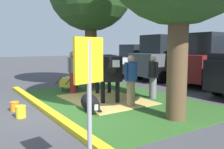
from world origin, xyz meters
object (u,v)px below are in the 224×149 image
person_visitor_near (153,76)px  suv_black (170,57)px  cow_holstein (107,67)px  person_visitor_far (131,79)px  person_handler (73,71)px  suv_dark_grey (216,59)px  parking_sign (89,85)px  bucket_yellow (21,112)px  bucket_orange (15,106)px  calf_lying (90,102)px  wheelbarrow (71,82)px  sedan_silver (139,60)px

person_visitor_near → suv_black: size_ratio=0.34×
cow_holstein → person_visitor_far: bearing=1.3°
person_handler → suv_dark_grey: bearing=76.0°
person_visitor_near → parking_sign: parking_sign is taller
suv_black → suv_dark_grey: (2.66, 0.35, 0.00)m
parking_sign → bucket_yellow: (-3.97, 0.00, -1.25)m
parking_sign → bucket_orange: size_ratio=7.24×
person_handler → person_visitor_near: size_ratio=1.09×
calf_lying → suv_black: 7.97m
bucket_yellow → bucket_orange: bearing=-179.8°
person_visitor_near → person_visitor_far: 1.46m
person_visitor_near → suv_black: 5.59m
person_visitor_far → bucket_yellow: size_ratio=5.07×
suv_black → suv_dark_grey: size_ratio=1.00×
person_handler → parking_sign: parking_sign is taller
calf_lying → person_visitor_far: bearing=74.8°
person_visitor_far → cow_holstein: bearing=-178.7°
calf_lying → bucket_yellow: 1.93m
person_visitor_far → bucket_yellow: bearing=-102.3°
bucket_yellow → wheelbarrow: bearing=137.6°
wheelbarrow → sedan_silver: (-2.84, 6.14, 0.60)m
cow_holstein → person_visitor_near: (0.88, 1.41, -0.32)m
person_visitor_far → suv_black: size_ratio=0.35×
bucket_orange → suv_dark_grey: suv_dark_grey is taller
bucket_orange → sedan_silver: size_ratio=0.06×
person_visitor_near → suv_dark_grey: suv_dark_grey is taller
suv_dark_grey → bucket_yellow: bearing=-86.8°
person_visitor_near → sedan_silver: (-6.00, 4.30, 0.15)m
calf_lying → person_handler: size_ratio=0.78×
calf_lying → bucket_orange: (-1.15, -1.90, -0.09)m
person_handler → person_visitor_near: (2.42, 2.05, -0.08)m
calf_lying → sedan_silver: sedan_silver is taller
parking_sign → sedan_silver: (-9.77, 8.84, -0.43)m
person_visitor_near → wheelbarrow: (-3.15, -1.84, -0.45)m
sedan_silver → suv_dark_grey: size_ratio=0.96×
cow_holstein → suv_black: (-2.50, 5.84, 0.11)m
person_handler → suv_black: suv_black is taller
parking_sign → sedan_silver: 13.18m
person_visitor_far → wheelbarrow: person_visitor_far is taller
suv_dark_grey → person_visitor_far: bearing=-78.9°
wheelbarrow → sedan_silver: size_ratio=0.31×
person_visitor_near → sedan_silver: sedan_silver is taller
person_visitor_near → bucket_yellow: size_ratio=4.87×
bucket_yellow → person_visitor_near: bearing=87.5°
wheelbarrow → sedan_silver: 6.79m
bucket_orange → parking_sign: bearing=0.0°
parking_sign → wheelbarrow: bearing=158.7°
wheelbarrow → bucket_yellow: wheelbarrow is taller
person_visitor_far → bucket_orange: (-1.49, -3.17, -0.73)m
suv_dark_grey → sedan_silver: bearing=-174.8°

